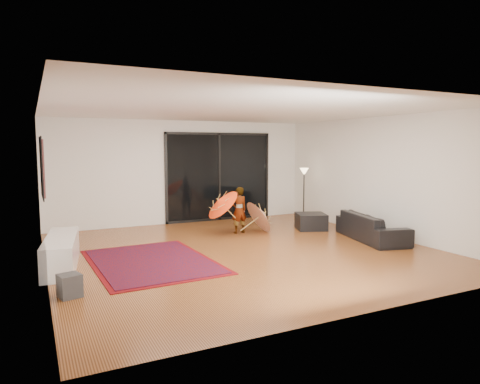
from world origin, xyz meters
TOP-DOWN VIEW (x-y plane):
  - floor at (0.00, 0.00)m, footprint 7.00×7.00m
  - ceiling at (0.00, 0.00)m, footprint 7.00×7.00m
  - wall_back at (0.00, 3.50)m, footprint 7.00×0.00m
  - wall_front at (0.00, -3.50)m, footprint 7.00×0.00m
  - wall_left at (-3.50, 0.00)m, footprint 0.00×7.00m
  - wall_right at (3.50, 0.00)m, footprint 0.00×7.00m
  - sliding_door at (1.00, 3.47)m, footprint 3.06×0.07m
  - painting at (-3.46, 1.00)m, footprint 0.04×1.28m
  - media_console at (-3.25, 0.29)m, footprint 0.73×1.92m
  - speaker at (-3.25, -1.30)m, footprint 0.33×0.33m
  - persian_rug at (-1.81, -0.04)m, footprint 2.09×2.85m
  - sofa at (2.95, -0.36)m, footprint 1.22×2.09m
  - ottoman at (2.47, 1.20)m, footprint 0.89×0.89m
  - floor_lamp at (3.10, 2.43)m, footprint 0.25×0.25m
  - child at (0.68, 1.57)m, footprint 0.41×0.29m
  - parasol_orange at (0.13, 1.52)m, footprint 0.72×0.84m
  - parasol_white at (1.28, 1.42)m, footprint 0.60×0.85m

SIDE VIEW (x-z plane):
  - floor at x=0.00m, z-range 0.00..0.00m
  - persian_rug at x=-1.81m, z-range 0.00..0.02m
  - speaker at x=-3.25m, z-range 0.00..0.31m
  - ottoman at x=2.47m, z-range 0.00..0.39m
  - media_console at x=-3.25m, z-range 0.00..0.52m
  - sofa at x=2.95m, z-range 0.00..0.57m
  - parasol_white at x=1.28m, z-range 0.04..0.97m
  - child at x=0.68m, z-range 0.00..1.09m
  - parasol_orange at x=0.13m, z-range 0.30..1.17m
  - floor_lamp at x=3.10m, z-range 0.42..1.85m
  - sliding_door at x=1.00m, z-range 0.00..2.40m
  - wall_back at x=0.00m, z-range -2.15..4.85m
  - wall_front at x=0.00m, z-range -2.15..4.85m
  - wall_left at x=-3.50m, z-range -2.15..4.85m
  - wall_right at x=3.50m, z-range -2.15..4.85m
  - painting at x=-3.46m, z-range 1.11..2.19m
  - ceiling at x=0.00m, z-range 2.70..2.70m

